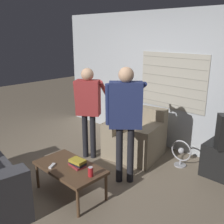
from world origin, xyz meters
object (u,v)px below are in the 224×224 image
(person_left_standing, at_px, (88,103))
(soda_can, at_px, (91,172))
(person_right_standing, at_px, (126,111))
(spare_remote, at_px, (52,166))
(armchair_beige, at_px, (136,137))
(floor_fan, at_px, (181,153))
(coffee_table, at_px, (70,169))
(book_stack, at_px, (77,163))

(person_left_standing, bearing_deg, soda_can, -73.50)
(person_right_standing, height_order, spare_remote, person_right_standing)
(armchair_beige, xyz_separation_m, floor_fan, (0.82, 0.18, -0.11))
(spare_remote, bearing_deg, coffee_table, 18.42)
(book_stack, bearing_deg, person_right_standing, 71.03)
(coffee_table, relative_size, person_left_standing, 0.62)
(person_left_standing, height_order, soda_can, person_left_standing)
(coffee_table, xyz_separation_m, person_left_standing, (-0.67, 0.94, 0.62))
(person_right_standing, xyz_separation_m, soda_can, (0.08, -0.74, -0.61))
(person_left_standing, relative_size, floor_fan, 3.50)
(armchair_beige, bearing_deg, soda_can, 97.49)
(person_left_standing, height_order, book_stack, person_left_standing)
(book_stack, distance_m, spare_remote, 0.34)
(book_stack, height_order, soda_can, soda_can)
(armchair_beige, xyz_separation_m, soda_can, (0.53, -1.56, 0.15))
(person_right_standing, height_order, soda_can, person_right_standing)
(book_stack, bearing_deg, soda_can, -8.37)
(book_stack, distance_m, floor_fan, 1.82)
(floor_fan, bearing_deg, person_right_standing, -110.31)
(soda_can, bearing_deg, person_left_standing, 139.39)
(coffee_table, bearing_deg, armchair_beige, 94.88)
(book_stack, bearing_deg, person_left_standing, 130.72)
(spare_remote, bearing_deg, person_right_standing, 34.45)
(person_right_standing, bearing_deg, coffee_table, -154.57)
(soda_can, distance_m, spare_remote, 0.59)
(armchair_beige, height_order, coffee_table, armchair_beige)
(spare_remote, xyz_separation_m, floor_fan, (0.85, 1.94, -0.21))
(person_right_standing, distance_m, floor_fan, 1.38)
(coffee_table, distance_m, person_right_standing, 1.10)
(armchair_beige, relative_size, spare_remote, 7.89)
(person_right_standing, bearing_deg, armchair_beige, 76.86)
(armchair_beige, height_order, floor_fan, armchair_beige)
(spare_remote, height_order, floor_fan, floor_fan)
(coffee_table, relative_size, soda_can, 7.86)
(armchair_beige, distance_m, spare_remote, 1.76)
(person_right_standing, relative_size, floor_fan, 3.76)
(person_left_standing, distance_m, soda_can, 1.50)
(armchair_beige, distance_m, soda_can, 1.66)
(book_stack, relative_size, floor_fan, 0.55)
(person_right_standing, bearing_deg, floor_fan, 27.58)
(armchair_beige, distance_m, person_left_standing, 1.07)
(spare_remote, relative_size, floor_fan, 0.29)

